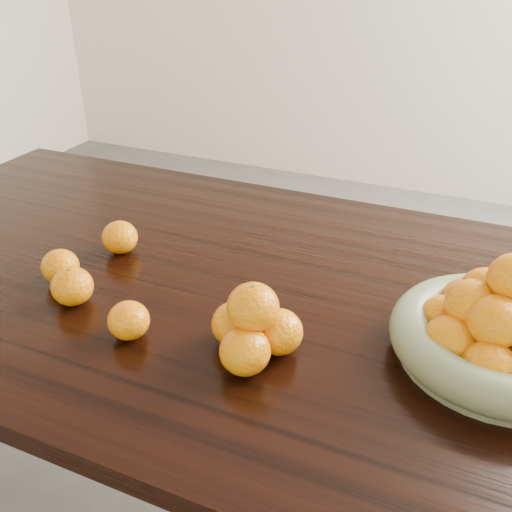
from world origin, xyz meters
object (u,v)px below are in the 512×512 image
at_px(dining_table, 247,318).
at_px(fruit_bowl, 501,331).
at_px(orange_pyramid, 253,328).
at_px(loose_orange_0, 72,286).

xyz_separation_m(dining_table, fruit_bowl, (0.48, -0.05, 0.15)).
distance_m(orange_pyramid, loose_orange_0, 0.38).
distance_m(dining_table, fruit_bowl, 0.51).
height_order(orange_pyramid, loose_orange_0, orange_pyramid).
bearing_deg(loose_orange_0, orange_pyramid, -0.48).
height_order(dining_table, orange_pyramid, orange_pyramid).
height_order(fruit_bowl, orange_pyramid, fruit_bowl).
relative_size(dining_table, orange_pyramid, 12.56).
height_order(fruit_bowl, loose_orange_0, fruit_bowl).
bearing_deg(orange_pyramid, loose_orange_0, 179.52).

